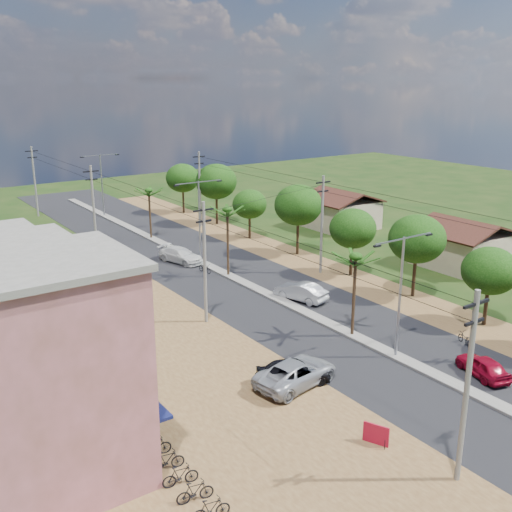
{
  "coord_description": "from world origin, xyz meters",
  "views": [
    {
      "loc": [
        -27.37,
        -23.48,
        17.18
      ],
      "look_at": [
        -0.02,
        15.6,
        3.0
      ],
      "focal_mm": 42.0,
      "sensor_mm": 36.0,
      "label": 1
    }
  ],
  "objects_px": {
    "moto_rider_east": "(465,339)",
    "parked_scooter_row": "(154,447)",
    "car_red_near": "(483,367)",
    "car_silver_mid": "(301,292)",
    "car_parked_dark": "(293,372)",
    "car_white_far": "(181,256)",
    "roadside_sign": "(376,435)",
    "car_parked_silver": "(296,373)"
  },
  "relations": [
    {
      "from": "car_white_far",
      "to": "moto_rider_east",
      "type": "height_order",
      "value": "car_white_far"
    },
    {
      "from": "parked_scooter_row",
      "to": "car_parked_silver",
      "type": "bearing_deg",
      "value": 8.91
    },
    {
      "from": "car_parked_silver",
      "to": "moto_rider_east",
      "type": "distance_m",
      "value": 12.9
    },
    {
      "from": "car_parked_silver",
      "to": "moto_rider_east",
      "type": "height_order",
      "value": "car_parked_silver"
    },
    {
      "from": "car_white_far",
      "to": "car_parked_silver",
      "type": "bearing_deg",
      "value": -119.75
    },
    {
      "from": "car_silver_mid",
      "to": "parked_scooter_row",
      "type": "xyz_separation_m",
      "value": [
        -18.77,
        -12.16,
        -0.23
      ]
    },
    {
      "from": "car_silver_mid",
      "to": "moto_rider_east",
      "type": "relative_size",
      "value": 2.77
    },
    {
      "from": "car_white_far",
      "to": "roadside_sign",
      "type": "distance_m",
      "value": 32.89
    },
    {
      "from": "moto_rider_east",
      "to": "car_white_far",
      "type": "bearing_deg",
      "value": -56.01
    },
    {
      "from": "car_silver_mid",
      "to": "parked_scooter_row",
      "type": "bearing_deg",
      "value": 17.58
    },
    {
      "from": "car_silver_mid",
      "to": "car_parked_dark",
      "type": "xyz_separation_m",
      "value": [
        -9.0,
        -10.38,
        0.01
      ]
    },
    {
      "from": "car_parked_dark",
      "to": "parked_scooter_row",
      "type": "bearing_deg",
      "value": 122.25
    },
    {
      "from": "car_red_near",
      "to": "car_parked_dark",
      "type": "xyz_separation_m",
      "value": [
        -9.84,
        5.83,
        0.11
      ]
    },
    {
      "from": "roadside_sign",
      "to": "moto_rider_east",
      "type": "bearing_deg",
      "value": -5.12
    },
    {
      "from": "parked_scooter_row",
      "to": "car_white_far",
      "type": "bearing_deg",
      "value": 59.63
    },
    {
      "from": "roadside_sign",
      "to": "parked_scooter_row",
      "type": "distance_m",
      "value": 10.69
    },
    {
      "from": "car_white_far",
      "to": "moto_rider_east",
      "type": "bearing_deg",
      "value": -92.82
    },
    {
      "from": "car_red_near",
      "to": "car_silver_mid",
      "type": "xyz_separation_m",
      "value": [
        -0.84,
        16.21,
        0.1
      ]
    },
    {
      "from": "car_red_near",
      "to": "parked_scooter_row",
      "type": "relative_size",
      "value": 0.33
    },
    {
      "from": "moto_rider_east",
      "to": "roadside_sign",
      "type": "height_order",
      "value": "roadside_sign"
    },
    {
      "from": "car_white_far",
      "to": "car_parked_silver",
      "type": "distance_m",
      "value": 26.08
    },
    {
      "from": "roadside_sign",
      "to": "car_red_near",
      "type": "bearing_deg",
      "value": -17.35
    },
    {
      "from": "moto_rider_east",
      "to": "parked_scooter_row",
      "type": "bearing_deg",
      "value": 18.54
    },
    {
      "from": "car_white_far",
      "to": "roadside_sign",
      "type": "bearing_deg",
      "value": -117.85
    },
    {
      "from": "car_parked_silver",
      "to": "car_silver_mid",
      "type": "bearing_deg",
      "value": -49.43
    },
    {
      "from": "car_white_far",
      "to": "parked_scooter_row",
      "type": "relative_size",
      "value": 0.44
    },
    {
      "from": "car_silver_mid",
      "to": "car_red_near",
      "type": "bearing_deg",
      "value": 77.6
    },
    {
      "from": "car_silver_mid",
      "to": "moto_rider_east",
      "type": "xyz_separation_m",
      "value": [
        3.7,
        -12.87,
        -0.31
      ]
    },
    {
      "from": "car_red_near",
      "to": "car_parked_silver",
      "type": "relative_size",
      "value": 0.69
    },
    {
      "from": "car_white_far",
      "to": "moto_rider_east",
      "type": "relative_size",
      "value": 3.04
    },
    {
      "from": "roadside_sign",
      "to": "car_white_far",
      "type": "bearing_deg",
      "value": 54.23
    },
    {
      "from": "parked_scooter_row",
      "to": "car_silver_mid",
      "type": "bearing_deg",
      "value": 32.92
    },
    {
      "from": "car_white_far",
      "to": "car_parked_silver",
      "type": "relative_size",
      "value": 0.9
    },
    {
      "from": "car_red_near",
      "to": "moto_rider_east",
      "type": "height_order",
      "value": "car_red_near"
    },
    {
      "from": "car_red_near",
      "to": "roadside_sign",
      "type": "xyz_separation_m",
      "value": [
        -10.34,
        -1.27,
        -0.09
      ]
    },
    {
      "from": "car_silver_mid",
      "to": "moto_rider_east",
      "type": "height_order",
      "value": "car_silver_mid"
    },
    {
      "from": "roadside_sign",
      "to": "parked_scooter_row",
      "type": "xyz_separation_m",
      "value": [
        -9.27,
        5.32,
        -0.04
      ]
    },
    {
      "from": "moto_rider_east",
      "to": "car_red_near",
      "type": "bearing_deg",
      "value": 69.73
    },
    {
      "from": "moto_rider_east",
      "to": "roadside_sign",
      "type": "distance_m",
      "value": 13.98
    },
    {
      "from": "car_white_far",
      "to": "parked_scooter_row",
      "type": "xyz_separation_m",
      "value": [
        -15.77,
        -26.92,
        -0.21
      ]
    },
    {
      "from": "car_silver_mid",
      "to": "parked_scooter_row",
      "type": "distance_m",
      "value": 22.37
    },
    {
      "from": "car_red_near",
      "to": "car_silver_mid",
      "type": "bearing_deg",
      "value": -71.34
    }
  ]
}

